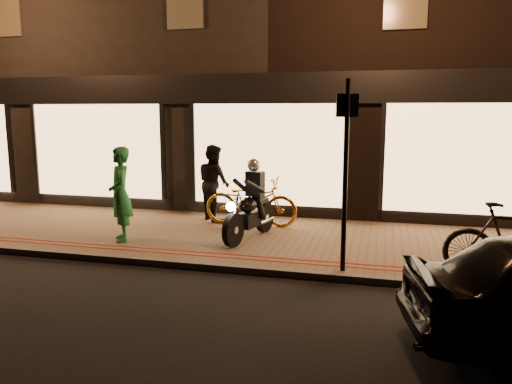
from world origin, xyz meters
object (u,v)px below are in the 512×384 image
Objects in this scene: motorcycle at (251,208)px; person_green at (120,194)px; sign_post at (346,166)px; bicycle_gold at (251,201)px.

motorcycle is 1.04× the size of person_green.
sign_post is (1.95, -1.58, 1.06)m from motorcycle.
sign_post is 1.63× the size of person_green.
bicycle_gold is (-2.24, 2.69, -1.13)m from sign_post.
sign_post reaches higher than bicycle_gold.
motorcycle is at bearing -163.76° from bicycle_gold.
sign_post is at bearing 44.00° from person_green.
sign_post is 3.68m from bicycle_gold.
person_green is at bearing 133.15° from bicycle_gold.
sign_post reaches higher than motorcycle.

